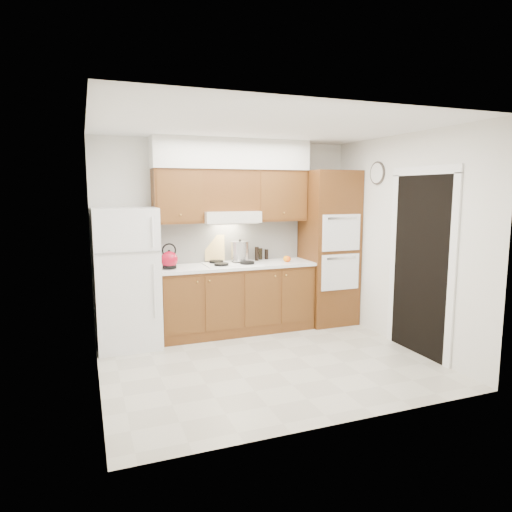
{
  "coord_description": "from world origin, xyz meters",
  "views": [
    {
      "loc": [
        -1.87,
        -4.57,
        1.93
      ],
      "look_at": [
        0.04,
        0.45,
        1.15
      ],
      "focal_mm": 32.0,
      "sensor_mm": 36.0,
      "label": 1
    }
  ],
  "objects_px": {
    "fridge": "(127,278)",
    "kettle": "(169,260)",
    "oven_cabinet": "(329,248)",
    "stock_pot": "(240,251)"
  },
  "relations": [
    {
      "from": "oven_cabinet",
      "to": "stock_pot",
      "type": "xyz_separation_m",
      "value": [
        -1.32,
        0.11,
        -0.0
      ]
    },
    {
      "from": "fridge",
      "to": "oven_cabinet",
      "type": "relative_size",
      "value": 0.78
    },
    {
      "from": "kettle",
      "to": "stock_pot",
      "type": "relative_size",
      "value": 0.84
    },
    {
      "from": "stock_pot",
      "to": "fridge",
      "type": "bearing_deg",
      "value": -174.47
    },
    {
      "from": "fridge",
      "to": "kettle",
      "type": "relative_size",
      "value": 7.95
    },
    {
      "from": "oven_cabinet",
      "to": "kettle",
      "type": "xyz_separation_m",
      "value": [
        -2.32,
        -0.04,
        -0.04
      ]
    },
    {
      "from": "oven_cabinet",
      "to": "kettle",
      "type": "distance_m",
      "value": 2.32
    },
    {
      "from": "oven_cabinet",
      "to": "stock_pot",
      "type": "distance_m",
      "value": 1.33
    },
    {
      "from": "kettle",
      "to": "fridge",
      "type": "bearing_deg",
      "value": 177.68
    },
    {
      "from": "fridge",
      "to": "kettle",
      "type": "xyz_separation_m",
      "value": [
        0.53,
        -0.01,
        0.2
      ]
    }
  ]
}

